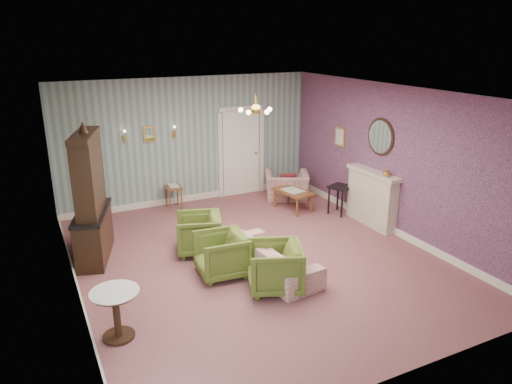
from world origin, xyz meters
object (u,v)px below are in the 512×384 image
olive_chair_c (199,232)px  wingback_chair (287,181)px  sofa_chintz (272,252)px  dresser (89,194)px  fireplace (372,198)px  pedestal_table (117,314)px  olive_chair_a (275,265)px  side_table_black (340,200)px  coffee_table (293,200)px  olive_chair_b (221,253)px

olive_chair_c → wingback_chair: size_ratio=0.80×
sofa_chintz → dresser: (-2.55, 1.90, 0.82)m
sofa_chintz → fireplace: size_ratio=1.37×
pedestal_table → dresser: bearing=87.4°
olive_chair_a → side_table_black: 3.67m
coffee_table → side_table_black: bearing=-40.0°
olive_chair_a → dresser: bearing=-114.2°
coffee_table → olive_chair_c: bearing=-156.5°
dresser → wingback_chair: bearing=32.6°
olive_chair_a → fireplace: fireplace is taller
wingback_chair → olive_chair_a: bearing=83.4°
olive_chair_c → coffee_table: (2.65, 1.15, -0.17)m
sofa_chintz → side_table_black: sofa_chintz is taller
wingback_chair → fireplace: size_ratio=0.72×
olive_chair_a → olive_chair_b: bearing=-123.4°
sofa_chintz → side_table_black: 3.18m
sofa_chintz → dresser: 3.28m
olive_chair_a → dresser: dresser is taller
side_table_black → pedestal_table: 5.85m
wingback_chair → fireplace: fireplace is taller
olive_chair_b → olive_chair_c: bearing=-173.1°
olive_chair_c → dresser: size_ratio=0.33×
dresser → pedestal_table: size_ratio=3.46×
pedestal_table → olive_chair_b: bearing=28.2°
coffee_table → wingback_chair: bearing=70.6°
wingback_chair → side_table_black: (0.55, -1.40, -0.11)m
fireplace → coffee_table: 1.82m
dresser → coffee_table: size_ratio=2.62×
sofa_chintz → olive_chair_b: bearing=63.3°
olive_chair_a → fireplace: 3.42m
sofa_chintz → pedestal_table: bearing=98.6°
sofa_chintz → side_table_black: bearing=-62.4°
sofa_chintz → pedestal_table: 2.76m
olive_chair_a → olive_chair_b: olive_chair_a is taller
fireplace → olive_chair_a: bearing=-154.1°
coffee_table → pedestal_table: pedestal_table is taller
wingback_chair → fireplace: bearing=134.6°
fireplace → coffee_table: (-1.01, 1.47, -0.35)m
olive_chair_a → pedestal_table: (-2.44, -0.20, -0.07)m
olive_chair_c → wingback_chair: 3.46m
olive_chair_c → side_table_black: size_ratio=1.23×
olive_chair_a → wingback_chair: bearing=169.8°
wingback_chair → coffee_table: 0.79m
fireplace → olive_chair_c: bearing=175.1°
side_table_black → pedestal_table: (-5.30, -2.49, 0.02)m
side_table_black → coffee_table: bearing=140.0°
dresser → pedestal_table: 2.75m
sofa_chintz → dresser: size_ratio=0.80×
olive_chair_c → pedestal_table: bearing=-24.2°
dresser → olive_chair_c: bearing=-2.1°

